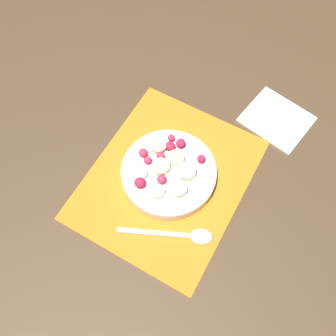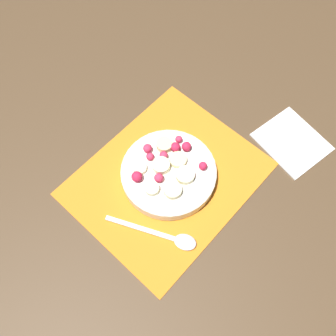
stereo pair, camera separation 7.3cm
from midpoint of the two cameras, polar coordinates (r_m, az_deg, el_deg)
name	(u,v)px [view 2 (the right image)]	position (r m, az deg, el deg)	size (l,w,h in m)	color
ground_plane	(167,179)	(0.77, 2.54, -1.98)	(3.00, 3.00, 0.00)	#4C3823
placemat	(167,178)	(0.76, 2.55, -1.89)	(0.37, 0.30, 0.01)	orange
fruit_bowl	(168,172)	(0.75, 2.77, -0.82)	(0.19, 0.19, 0.05)	silver
spoon	(170,237)	(0.72, 3.31, -10.85)	(0.09, 0.17, 0.01)	silver
napkin	(292,141)	(0.86, 20.73, 3.57)	(0.14, 0.16, 0.01)	white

